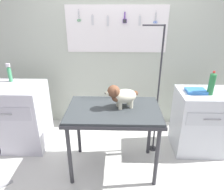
% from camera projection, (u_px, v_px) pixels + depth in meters
% --- Properties ---
extents(ground, '(4.40, 4.00, 0.04)m').
position_uv_depth(ground, '(113.00, 177.00, 2.47)').
color(ground, silver).
extents(rear_wall_panel, '(4.00, 0.11, 2.30)m').
position_uv_depth(rear_wall_panel, '(115.00, 54.00, 3.15)').
color(rear_wall_panel, '#B2B9AA').
rests_on(rear_wall_panel, ground).
extents(grooming_table, '(1.04, 0.66, 0.81)m').
position_uv_depth(grooming_table, '(114.00, 115.00, 2.32)').
color(grooming_table, '#2D2D33').
rests_on(grooming_table, ground).
extents(grooming_arm, '(0.30, 0.11, 1.66)m').
position_uv_depth(grooming_arm, '(157.00, 99.00, 2.60)').
color(grooming_arm, '#2D2D33').
rests_on(grooming_arm, ground).
extents(dog, '(0.37, 0.24, 0.27)m').
position_uv_depth(dog, '(121.00, 95.00, 2.25)').
color(dog, beige).
rests_on(dog, grooming_table).
extents(counter_left, '(0.80, 0.58, 0.89)m').
position_uv_depth(counter_left, '(16.00, 116.00, 2.85)').
color(counter_left, silver).
rests_on(counter_left, ground).
extents(cabinet_right, '(0.68, 0.54, 0.85)m').
position_uv_depth(cabinet_right, '(201.00, 121.00, 2.78)').
color(cabinet_right, silver).
rests_on(cabinet_right, ground).
extents(conditioner_bottle, '(0.05, 0.05, 0.25)m').
position_uv_depth(conditioner_bottle, '(10.00, 74.00, 2.79)').
color(conditioner_bottle, '#419B65').
rests_on(conditioner_bottle, counter_left).
extents(soda_bottle, '(0.07, 0.07, 0.29)m').
position_uv_depth(soda_bottle, '(212.00, 84.00, 2.49)').
color(soda_bottle, '#27723C').
rests_on(soda_bottle, cabinet_right).
extents(supply_tray, '(0.24, 0.18, 0.04)m').
position_uv_depth(supply_tray, '(196.00, 91.00, 2.60)').
color(supply_tray, '#3477CB').
rests_on(supply_tray, cabinet_right).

